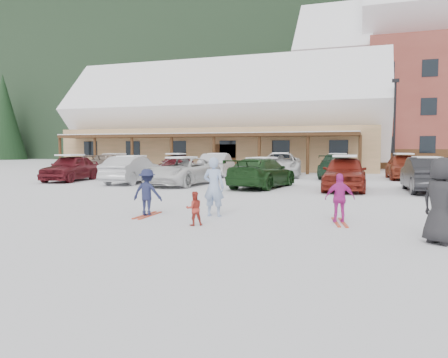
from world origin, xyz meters
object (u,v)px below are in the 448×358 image
(lamp_post, at_px, (395,121))
(toddler_red, at_px, (194,208))
(parked_car_12, at_px, (403,166))
(child_magenta, at_px, (340,198))
(parked_car_9, at_px, (217,165))
(parked_car_4, at_px, (345,173))
(adult_skier, at_px, (214,187))
(parked_car_11, at_px, (338,166))
(parked_car_2, at_px, (182,171))
(bystander_dark, at_px, (441,201))
(parked_car_3, at_px, (262,173))
(parked_car_5, at_px, (426,175))
(parked_car_1, at_px, (132,170))
(parked_car_0, at_px, (70,168))
(parked_car_10, at_px, (280,165))
(day_lodge, at_px, (222,126))
(parked_car_8, at_px, (176,164))
(parked_car_7, at_px, (115,164))
(child_navy, at_px, (147,192))

(lamp_post, height_order, toddler_red, lamp_post)
(parked_car_12, bearing_deg, child_magenta, -101.91)
(parked_car_9, bearing_deg, parked_car_4, 132.53)
(adult_skier, height_order, parked_car_11, adult_skier)
(parked_car_2, bearing_deg, child_magenta, -42.35)
(bystander_dark, bearing_deg, child_magenta, 2.97)
(adult_skier, distance_m, parked_car_2, 10.39)
(parked_car_2, bearing_deg, bystander_dark, -41.53)
(parked_car_3, relative_size, parked_car_5, 1.08)
(bystander_dark, distance_m, parked_car_1, 17.47)
(parked_car_0, height_order, parked_car_10, parked_car_10)
(day_lodge, distance_m, child_magenta, 30.52)
(parked_car_0, height_order, parked_car_9, parked_car_9)
(child_magenta, bearing_deg, parked_car_11, -96.89)
(parked_car_1, xyz_separation_m, parked_car_3, (7.22, -0.31, -0.02))
(bystander_dark, distance_m, parked_car_8, 23.34)
(toddler_red, xyz_separation_m, parked_car_10, (-1.59, 18.66, 0.36))
(child_magenta, bearing_deg, adult_skier, -10.66)
(parked_car_2, relative_size, parked_car_7, 1.01)
(day_lodge, xyz_separation_m, toddler_red, (9.26, -29.12, -3.52))
(parked_car_0, distance_m, parked_car_1, 4.24)
(parked_car_2, height_order, parked_car_7, parked_car_7)
(parked_car_3, relative_size, parked_car_12, 1.08)
(child_magenta, distance_m, parked_car_5, 9.65)
(child_navy, distance_m, parked_car_4, 10.57)
(child_magenta, height_order, parked_car_1, parked_car_1)
(adult_skier, xyz_separation_m, parked_car_1, (-8.04, 9.27, -0.09))
(parked_car_10, bearing_deg, adult_skier, -92.00)
(parked_car_2, distance_m, parked_car_10, 8.80)
(lamp_post, bearing_deg, child_magenta, -95.72)
(lamp_post, distance_m, adult_skier, 23.68)
(day_lodge, relative_size, parked_car_2, 5.66)
(lamp_post, bearing_deg, toddler_red, -103.06)
(day_lodge, xyz_separation_m, parked_car_4, (12.24, -18.70, -3.17))
(child_magenta, height_order, parked_car_8, parked_car_8)
(parked_car_0, distance_m, parked_car_3, 11.47)
(adult_skier, distance_m, bystander_dark, 5.75)
(parked_car_5, xyz_separation_m, parked_car_7, (-19.81, 6.79, -0.01))
(parked_car_9, bearing_deg, day_lodge, -80.21)
(parked_car_0, bearing_deg, parked_car_11, 17.99)
(parked_car_0, xyz_separation_m, parked_car_8, (3.41, 7.00, -0.00))
(parked_car_10, bearing_deg, parked_car_5, -52.26)
(toddler_red, height_order, child_navy, child_navy)
(parked_car_1, distance_m, parked_car_2, 3.00)
(lamp_post, xyz_separation_m, toddler_red, (-5.63, -24.29, -3.42))
(child_magenta, xyz_separation_m, parked_car_7, (-16.82, 15.97, 0.11))
(adult_skier, xyz_separation_m, parked_car_5, (6.38, 9.20, -0.07))
(parked_car_7, bearing_deg, parked_car_12, -176.81)
(parked_car_10, bearing_deg, parked_car_11, -13.46)
(parked_car_7, height_order, parked_car_9, parked_car_9)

